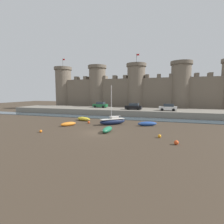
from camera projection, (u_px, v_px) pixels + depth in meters
ground_plane at (97, 133)px, 25.26m from camera, size 160.00×160.00×0.00m
water_channel at (122, 118)px, 39.38m from camera, size 80.00×4.50×0.10m
quay_road at (129, 112)px, 46.18m from camera, size 65.30×10.00×1.51m
castle at (136, 90)px, 55.97m from camera, size 59.57×6.27×17.91m
rowboat_foreground_centre at (68, 124)px, 30.34m from camera, size 2.31×2.86×0.70m
rowboat_midflat_centre at (107, 129)px, 25.60m from camera, size 1.06×3.15×0.78m
rowboat_foreground_right at (147, 124)px, 30.35m from camera, size 3.48×2.28×0.78m
sailboat_midflat_left at (113, 121)px, 31.58m from camera, size 4.59×4.36×7.05m
rowboat_foreground_left at (84, 119)px, 36.08m from camera, size 3.67×2.32×0.76m
mooring_buoy_mid_mud at (89, 122)px, 32.74m from camera, size 0.46×0.46×0.46m
mooring_buoy_off_centre at (176, 143)px, 19.37m from camera, size 0.50×0.50×0.50m
mooring_buoy_near_shore at (41, 131)px, 25.29m from camera, size 0.40×0.40×0.40m
mooring_buoy_near_channel at (159, 136)px, 22.34m from camera, size 0.46×0.46×0.46m
car_quay_centre_west at (168, 107)px, 41.27m from camera, size 4.18×2.03×1.62m
car_quay_east at (100, 105)px, 50.03m from camera, size 4.18×2.03×1.62m
car_quay_centre_east at (134, 107)px, 43.79m from camera, size 4.18×2.03×1.62m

